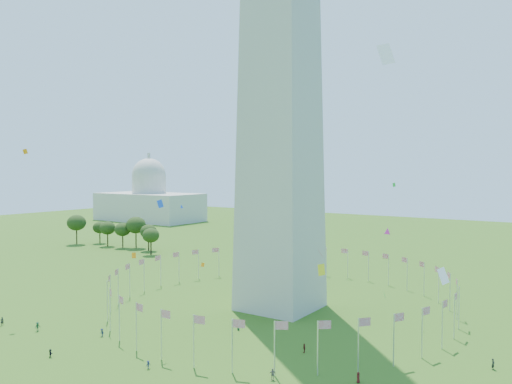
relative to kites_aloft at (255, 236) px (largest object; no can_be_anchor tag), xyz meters
The scene contains 5 objects.
ground 32.15m from the kites_aloft, 123.79° to the right, with size 600.00×600.00×0.00m, color #2C5513.
flag_ring 37.27m from the kites_aloft, 113.49° to the left, with size 80.24×80.24×9.00m.
capitol_building 251.03m from the kites_aloft, 140.31° to the left, with size 70.00×35.00×46.00m, color beige, non-canonical shape.
kites_aloft is the anchor object (origin of this frame).
tree_line_west 140.34m from the kites_aloft, 149.30° to the left, with size 55.86×16.30×13.14m.
Camera 1 is at (61.88, -51.88, 33.28)m, focal length 35.00 mm.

